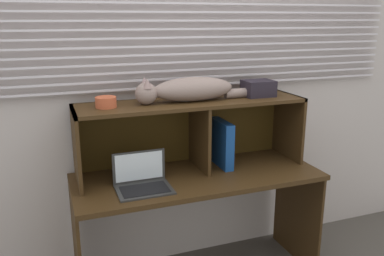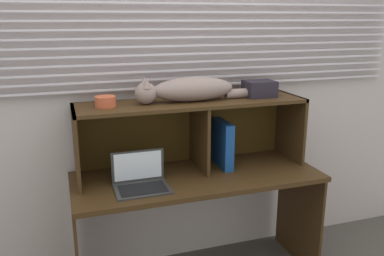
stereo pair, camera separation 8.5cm
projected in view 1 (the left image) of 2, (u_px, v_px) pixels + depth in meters
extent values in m
cube|color=#C0B4B2|center=(180.00, 85.00, 2.65)|extent=(4.40, 0.04, 2.50)
cube|color=silver|center=(182.00, 86.00, 2.61)|extent=(3.13, 0.02, 0.01)
cube|color=silver|center=(182.00, 78.00, 2.60)|extent=(3.13, 0.02, 0.01)
cube|color=silver|center=(182.00, 70.00, 2.58)|extent=(3.13, 0.02, 0.01)
cube|color=silver|center=(182.00, 62.00, 2.57)|extent=(3.13, 0.02, 0.01)
cube|color=silver|center=(182.00, 54.00, 2.55)|extent=(3.13, 0.02, 0.01)
cube|color=silver|center=(182.00, 46.00, 2.54)|extent=(3.13, 0.02, 0.01)
cube|color=silver|center=(182.00, 37.00, 2.53)|extent=(3.13, 0.02, 0.01)
cube|color=silver|center=(182.00, 29.00, 2.51)|extent=(3.13, 0.02, 0.01)
cube|color=silver|center=(182.00, 21.00, 2.50)|extent=(3.13, 0.02, 0.01)
cube|color=silver|center=(182.00, 12.00, 2.49)|extent=(3.13, 0.02, 0.01)
cube|color=silver|center=(182.00, 3.00, 2.47)|extent=(3.13, 0.02, 0.01)
cube|color=#3B2612|center=(198.00, 177.00, 2.49)|extent=(1.52, 0.60, 0.03)
cube|color=#3B2612|center=(77.00, 253.00, 2.33)|extent=(0.02, 0.54, 0.71)
cube|color=#3B2612|center=(297.00, 212.00, 2.84)|extent=(0.02, 0.54, 0.71)
cube|color=#3B2612|center=(192.00, 103.00, 2.46)|extent=(1.43, 0.36, 0.02)
cube|color=#3B2612|center=(76.00, 148.00, 2.29)|extent=(0.02, 0.36, 0.44)
cube|color=#3B2612|center=(288.00, 126.00, 2.76)|extent=(0.02, 0.36, 0.44)
cube|color=#3B2612|center=(199.00, 137.00, 2.54)|extent=(0.02, 0.35, 0.42)
cube|color=#412D0D|center=(183.00, 129.00, 2.68)|extent=(1.43, 0.01, 0.44)
ellipsoid|color=gray|center=(193.00, 89.00, 2.44)|extent=(0.51, 0.17, 0.15)
sphere|color=gray|center=(146.00, 94.00, 2.35)|extent=(0.13, 0.13, 0.13)
cone|color=gray|center=(147.00, 83.00, 2.30)|extent=(0.06, 0.06, 0.06)
cone|color=gray|center=(144.00, 82.00, 2.36)|extent=(0.06, 0.06, 0.06)
cylinder|color=gray|center=(245.00, 93.00, 2.57)|extent=(0.28, 0.06, 0.06)
cube|color=#2F2F2F|center=(144.00, 190.00, 2.25)|extent=(0.31, 0.23, 0.01)
cube|color=#2F2F2F|center=(139.00, 166.00, 2.33)|extent=(0.31, 0.01, 0.19)
cube|color=white|center=(139.00, 167.00, 2.33)|extent=(0.28, 0.00, 0.16)
cube|color=black|center=(145.00, 189.00, 2.24)|extent=(0.26, 0.16, 0.00)
cube|color=navy|center=(221.00, 143.00, 2.61)|extent=(0.06, 0.27, 0.30)
cube|color=#56613D|center=(133.00, 175.00, 2.45)|extent=(0.17, 0.22, 0.02)
cube|color=#3C5774|center=(132.00, 173.00, 2.45)|extent=(0.17, 0.22, 0.02)
cube|color=#2F5781|center=(132.00, 170.00, 2.44)|extent=(0.17, 0.22, 0.02)
cube|color=#405A74|center=(132.00, 167.00, 2.44)|extent=(0.17, 0.22, 0.02)
cylinder|color=#C15433|center=(106.00, 102.00, 2.28)|extent=(0.12, 0.12, 0.06)
cube|color=black|center=(258.00, 88.00, 2.60)|extent=(0.19, 0.15, 0.10)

